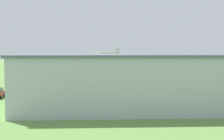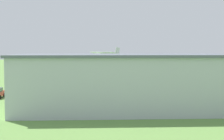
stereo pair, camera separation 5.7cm
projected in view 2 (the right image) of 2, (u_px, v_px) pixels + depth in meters
name	position (u px, v px, depth m)	size (l,w,h in m)	color
ground_plane	(97.00, 85.00, 79.96)	(400.00, 400.00, 0.00)	#608C42
hangar	(126.00, 82.00, 48.16)	(30.03, 15.27, 7.58)	#B7BCC6
biplane	(107.00, 57.00, 73.26)	(7.20, 7.66, 3.94)	silver
car_green	(190.00, 90.00, 64.38)	(2.08, 4.27, 1.55)	#1E6B38
car_white	(41.00, 92.00, 61.30)	(2.04, 4.42, 1.62)	white
person_walking_on_apron	(133.00, 88.00, 67.17)	(0.52, 0.52, 1.76)	#33723F
person_watching_takeoff	(196.00, 92.00, 60.46)	(0.52, 0.52, 1.64)	#72338C
person_by_parked_cars	(102.00, 88.00, 67.12)	(0.46, 0.46, 1.53)	#33723F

